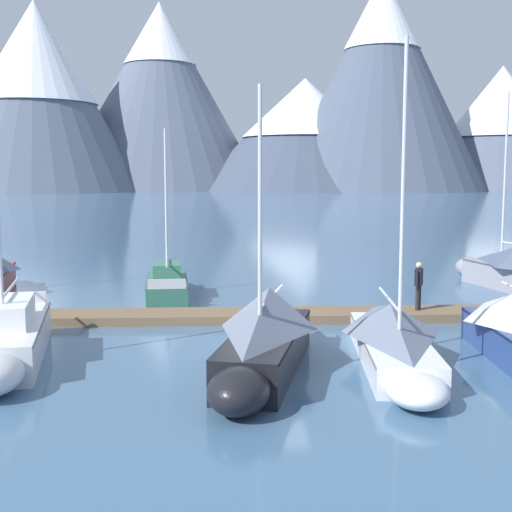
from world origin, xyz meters
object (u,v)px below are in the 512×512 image
object	(u,v)px
sailboat_mid_dock_port	(167,282)
sailboat_mid_dock_starboard	(265,335)
sailboat_far_berth	(394,339)
sailboat_end_of_dock	(511,268)
sailboat_second_berth	(4,341)
person_on_dock	(419,283)

from	to	relation	value
sailboat_mid_dock_port	sailboat_mid_dock_starboard	xyz separation A→B (m)	(3.51, -11.31, 0.44)
sailboat_mid_dock_starboard	sailboat_far_berth	world-z (taller)	sailboat_far_berth
sailboat_mid_dock_starboard	sailboat_end_of_dock	xyz separation A→B (m)	(11.43, 12.25, -0.03)
sailboat_far_berth	sailboat_mid_dock_starboard	bearing A→B (deg)	-171.40
sailboat_mid_dock_port	sailboat_second_berth	bearing A→B (deg)	-108.12
sailboat_far_berth	sailboat_end_of_dock	xyz separation A→B (m)	(8.00, 11.73, 0.23)
sailboat_second_berth	person_on_dock	world-z (taller)	sailboat_second_berth
sailboat_mid_dock_starboard	sailboat_mid_dock_port	bearing A→B (deg)	107.25
sailboat_mid_dock_starboard	sailboat_end_of_dock	world-z (taller)	sailboat_end_of_dock
sailboat_mid_dock_starboard	person_on_dock	world-z (taller)	sailboat_mid_dock_starboard
sailboat_mid_dock_starboard	sailboat_second_berth	bearing A→B (deg)	171.90
sailboat_mid_dock_starboard	sailboat_far_berth	size ratio (longest dim) A/B	0.89
sailboat_second_berth	sailboat_mid_dock_starboard	size ratio (longest dim) A/B	1.02
sailboat_end_of_dock	sailboat_second_berth	bearing A→B (deg)	-148.40
sailboat_mid_dock_port	sailboat_far_berth	world-z (taller)	sailboat_far_berth
sailboat_mid_dock_port	person_on_dock	bearing A→B (deg)	-27.91
sailboat_second_berth	person_on_dock	size ratio (longest dim) A/B	4.47
sailboat_second_berth	sailboat_mid_dock_port	xyz separation A→B (m)	(3.38, 10.33, -0.10)
sailboat_far_berth	sailboat_end_of_dock	distance (m)	14.21
sailboat_second_berth	sailboat_far_berth	size ratio (longest dim) A/B	0.91
sailboat_mid_dock_starboard	person_on_dock	bearing A→B (deg)	48.33
sailboat_mid_dock_starboard	person_on_dock	size ratio (longest dim) A/B	4.37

